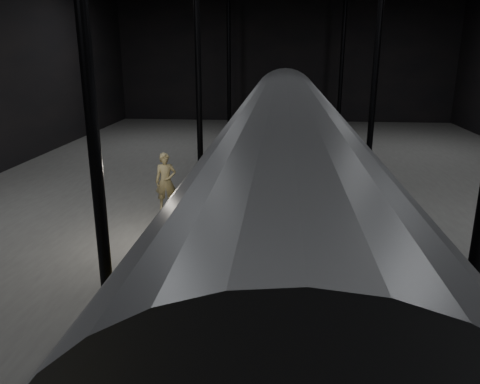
# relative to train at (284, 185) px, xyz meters

# --- Properties ---
(ground) EXTENTS (44.00, 44.00, 0.00)m
(ground) POSITION_rel_train_xyz_m (0.00, 1.91, -2.88)
(ground) COLOR black
(ground) RESTS_ON ground
(platform_left) EXTENTS (9.00, 43.80, 1.00)m
(platform_left) POSITION_rel_train_xyz_m (-7.50, 1.91, -2.38)
(platform_left) COLOR #4E4E4C
(platform_left) RESTS_ON ground
(tactile_strip) EXTENTS (0.50, 43.80, 0.01)m
(tactile_strip) POSITION_rel_train_xyz_m (-3.25, 1.91, -1.88)
(tactile_strip) COLOR olive
(tactile_strip) RESTS_ON platform_left
(track) EXTENTS (2.40, 43.00, 0.24)m
(track) POSITION_rel_train_xyz_m (0.00, 1.91, -2.81)
(track) COLOR #3F3328
(track) RESTS_ON ground
(train) EXTENTS (2.90, 19.33, 5.17)m
(train) POSITION_rel_train_xyz_m (0.00, 0.00, 0.00)
(train) COLOR #919398
(train) RESTS_ON ground
(woman) EXTENTS (0.76, 0.59, 1.87)m
(woman) POSITION_rel_train_xyz_m (-3.80, 3.39, -0.95)
(woman) COLOR tan
(woman) RESTS_ON platform_left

